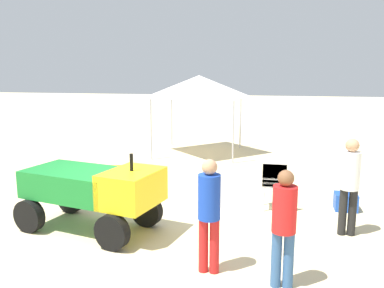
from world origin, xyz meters
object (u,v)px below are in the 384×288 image
at_px(lifeguard_near_left, 284,221).
at_px(cooler_box, 346,202).
at_px(stacked_plastic_chairs, 274,180).
at_px(surfboard_pile, 117,172).
at_px(utility_cart, 94,189).
at_px(popup_canopy, 199,86).
at_px(lifeguard_near_right, 209,208).
at_px(lifeguard_near_center, 350,180).

bearing_deg(lifeguard_near_left, cooler_box, 68.02).
relative_size(stacked_plastic_chairs, cooler_box, 2.47).
distance_m(surfboard_pile, cooler_box, 5.88).
bearing_deg(utility_cart, popup_canopy, 85.47).
bearing_deg(stacked_plastic_chairs, lifeguard_near_right, -107.74).
xyz_separation_m(lifeguard_near_left, cooler_box, (1.36, 3.36, -0.75)).
bearing_deg(lifeguard_near_center, utility_cart, -171.07).
bearing_deg(lifeguard_near_center, cooler_box, 81.45).
xyz_separation_m(lifeguard_near_center, lifeguard_near_right, (-2.18, -1.81, -0.04)).
height_order(lifeguard_near_center, lifeguard_near_right, lifeguard_near_center).
bearing_deg(cooler_box, lifeguard_near_center, -98.55).
relative_size(stacked_plastic_chairs, surfboard_pile, 0.42).
distance_m(utility_cart, lifeguard_near_center, 4.52).
relative_size(surfboard_pile, cooler_box, 5.89).
bearing_deg(lifeguard_near_center, surfboard_pile, 152.78).
bearing_deg(lifeguard_near_right, popup_canopy, 101.62).
height_order(popup_canopy, cooler_box, popup_canopy).
bearing_deg(popup_canopy, lifeguard_near_center, -59.06).
distance_m(utility_cart, popup_canopy, 7.37).
bearing_deg(popup_canopy, lifeguard_near_left, -72.17).
height_order(lifeguard_near_center, popup_canopy, popup_canopy).
relative_size(stacked_plastic_chairs, popup_canopy, 0.41).
relative_size(utility_cart, surfboard_pile, 1.04).
xyz_separation_m(utility_cart, popup_canopy, (0.57, 7.19, 1.55)).
height_order(stacked_plastic_chairs, lifeguard_near_right, lifeguard_near_right).
xyz_separation_m(utility_cart, lifeguard_near_left, (3.30, -1.31, 0.15)).
relative_size(surfboard_pile, lifeguard_near_right, 1.58).
bearing_deg(surfboard_pile, cooler_box, -14.50).
distance_m(utility_cart, cooler_box, 5.13).
xyz_separation_m(lifeguard_near_left, lifeguard_near_right, (-1.03, 0.20, 0.03)).
xyz_separation_m(lifeguard_near_center, cooler_box, (0.20, 1.35, -0.82)).
bearing_deg(popup_canopy, surfboard_pile, -113.56).
bearing_deg(lifeguard_near_left, lifeguard_near_center, 60.16).
height_order(utility_cart, surfboard_pile, utility_cart).
distance_m(stacked_plastic_chairs, cooler_box, 1.59).
xyz_separation_m(surfboard_pile, lifeguard_near_right, (3.30, -4.63, 0.80)).
bearing_deg(lifeguard_near_right, surfboard_pile, 125.51).
bearing_deg(lifeguard_near_right, lifeguard_near_left, -11.22).
relative_size(lifeguard_near_center, cooler_box, 3.85).
distance_m(surfboard_pile, lifeguard_near_left, 6.54).
bearing_deg(popup_canopy, stacked_plastic_chairs, -64.47).
relative_size(stacked_plastic_chairs, lifeguard_near_left, 0.68).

